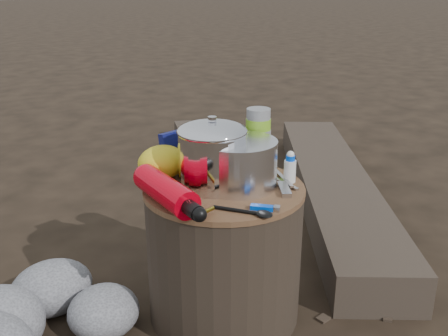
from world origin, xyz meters
TOP-DOWN VIEW (x-y plane):
  - ground at (0.00, 0.00)m, footprint 60.00×60.00m
  - stump at (0.00, 0.00)m, footprint 0.46×0.46m
  - log_main at (0.92, 0.35)m, footprint 1.36×1.57m
  - log_small at (0.77, 1.12)m, footprint 0.74×1.22m
  - foil_windscreen at (0.04, -0.02)m, footprint 0.22×0.22m
  - camping_pot at (-0.02, 0.02)m, footprint 0.19×0.19m
  - fuel_bottle at (-0.20, -0.00)m, footprint 0.10×0.32m
  - thermos at (0.17, 0.05)m, footprint 0.08×0.08m
  - travel_mug at (0.12, 0.15)m, footprint 0.08×0.08m
  - stuff_sack at (-0.10, 0.17)m, footprint 0.15×0.12m
  - food_pouch at (-0.04, 0.19)m, footprint 0.10×0.03m
  - lighter at (-0.02, -0.19)m, footprint 0.06×0.07m
  - multitool at (0.11, -0.13)m, footprint 0.08×0.09m
  - pot_grabber at (0.15, -0.08)m, footprint 0.08×0.15m
  - spork at (-0.08, -0.16)m, footprint 0.11×0.14m
  - squeeze_bottle at (0.17, -0.09)m, footprint 0.04×0.04m

SIDE VIEW (x-z plane):
  - ground at x=0.00m, z-range 0.00..0.00m
  - log_small at x=0.77m, z-range 0.00..0.10m
  - log_main at x=0.92m, z-range 0.00..0.15m
  - stump at x=0.00m, z-range 0.00..0.42m
  - spork at x=-0.08m, z-range 0.42..0.44m
  - multitool at x=0.11m, z-range 0.42..0.44m
  - pot_grabber at x=0.15m, z-range 0.42..0.44m
  - lighter at x=-0.02m, z-range 0.42..0.44m
  - fuel_bottle at x=-0.20m, z-range 0.42..0.50m
  - squeeze_bottle at x=0.17m, z-range 0.42..0.51m
  - stuff_sack at x=-0.10m, z-range 0.42..0.52m
  - food_pouch at x=-0.04m, z-range 0.42..0.55m
  - travel_mug at x=0.12m, z-range 0.42..0.55m
  - foil_windscreen at x=0.04m, z-range 0.42..0.56m
  - thermos at x=0.17m, z-range 0.42..0.61m
  - camping_pot at x=-0.02m, z-range 0.42..0.62m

